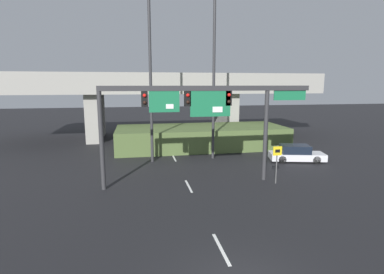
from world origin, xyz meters
TOP-DOWN VIEW (x-y plane):
  - lane_markings at (0.00, 13.87)m, footprint 0.14×25.12m
  - signal_gantry at (0.85, 10.46)m, footprint 13.63×0.44m
  - speed_limit_sign at (5.77, 9.56)m, footprint 0.60×0.11m
  - highway_light_pole_near at (-1.96, 16.78)m, footprint 0.70×0.36m
  - highway_light_pole_far at (3.38, 17.01)m, footprint 0.70×0.36m
  - overpass_bridge at (0.00, 29.05)m, footprint 37.66×9.33m
  - grass_embankment at (3.34, 21.76)m, footprint 17.16×6.46m
  - parked_sedan_near_right at (10.10, 14.70)m, footprint 4.80×2.77m

SIDE VIEW (x-z plane):
  - lane_markings at x=0.00m, z-range 0.00..0.01m
  - parked_sedan_near_right at x=10.10m, z-range -0.05..1.35m
  - grass_embankment at x=3.34m, z-range 0.00..2.16m
  - speed_limit_sign at x=5.77m, z-range 0.39..2.95m
  - signal_gantry at x=0.85m, z-range 1.91..8.31m
  - overpass_bridge at x=0.00m, z-range 1.66..9.39m
  - highway_light_pole_near at x=-1.96m, z-range 0.38..15.09m
  - highway_light_pole_far at x=3.38m, z-range 0.38..17.27m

